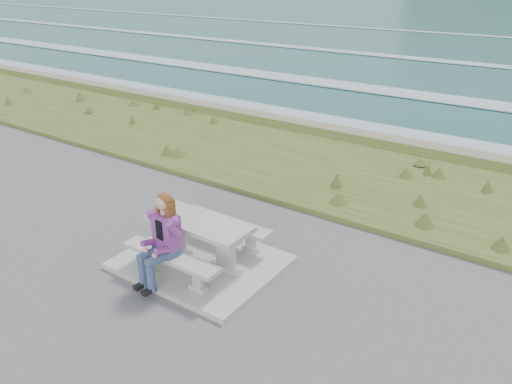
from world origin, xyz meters
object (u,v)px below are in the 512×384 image
Objects in this scene: bench_landward at (171,260)px; bench_seaward at (226,226)px; picnic_table at (200,230)px; seated_woman at (160,252)px.

bench_landward and bench_seaward have the same top height.
bench_landward is 1.00× the size of bench_seaward.
seated_woman is at bearing -96.52° from picnic_table.
bench_seaward is 1.55m from seated_woman.
bench_seaward is (0.00, 1.40, 0.00)m from bench_landward.
bench_seaward is at bearing 90.00° from bench_landward.
seated_woman is (-0.10, -0.14, 0.19)m from bench_landward.
seated_woman reaches higher than bench_landward.
bench_landward is 1.22× the size of seated_woman.
picnic_table is 1.00× the size of bench_seaward.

